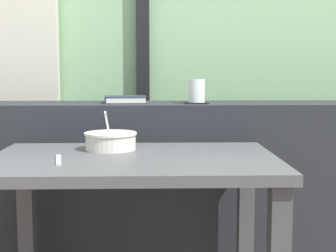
% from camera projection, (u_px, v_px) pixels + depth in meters
% --- Properties ---
extents(curtain_left_panel, '(0.56, 0.06, 2.50)m').
position_uv_depth(curtain_left_panel, '(3.00, 22.00, 2.61)').
color(curtain_left_panel, beige).
rests_on(curtain_left_panel, ground).
extents(window_divider_post, '(0.07, 0.05, 2.60)m').
position_uv_depth(window_divider_post, '(143.00, 13.00, 2.66)').
color(window_divider_post, black).
rests_on(window_divider_post, ground).
extents(dark_console_ledge, '(2.80, 0.32, 0.86)m').
position_uv_depth(dark_console_ledge, '(153.00, 197.00, 2.27)').
color(dark_console_ledge, '#23262B').
rests_on(dark_console_ledge, ground).
extents(breakfast_table, '(0.97, 0.63, 0.71)m').
position_uv_depth(breakfast_table, '(134.00, 194.00, 1.71)').
color(breakfast_table, '#414145').
rests_on(breakfast_table, ground).
extents(coaster_square, '(0.10, 0.10, 0.00)m').
position_uv_depth(coaster_square, '(196.00, 103.00, 2.18)').
color(coaster_square, black).
rests_on(coaster_square, dark_console_ledge).
extents(juice_glass, '(0.07, 0.07, 0.10)m').
position_uv_depth(juice_glass, '(197.00, 92.00, 2.18)').
color(juice_glass, white).
rests_on(juice_glass, coaster_square).
extents(closed_book, '(0.19, 0.15, 0.03)m').
position_uv_depth(closed_book, '(125.00, 99.00, 2.22)').
color(closed_book, '#1E2D47').
rests_on(closed_book, dark_console_ledge).
extents(soup_bowl, '(0.19, 0.19, 0.14)m').
position_uv_depth(soup_bowl, '(111.00, 141.00, 1.83)').
color(soup_bowl, silver).
rests_on(soup_bowl, breakfast_table).
extents(fork_utensil, '(0.05, 0.17, 0.01)m').
position_uv_depth(fork_utensil, '(59.00, 160.00, 1.61)').
color(fork_utensil, silver).
rests_on(fork_utensil, breakfast_table).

